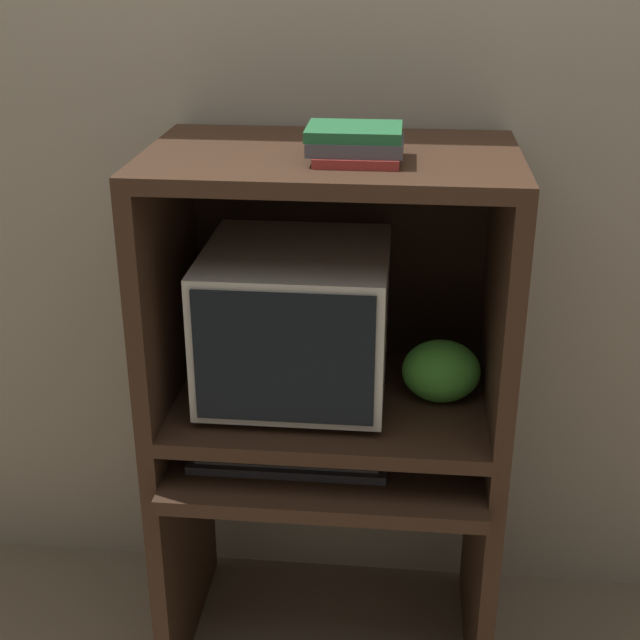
{
  "coord_description": "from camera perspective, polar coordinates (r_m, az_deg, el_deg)",
  "views": [
    {
      "loc": [
        0.16,
        -1.65,
        1.8
      ],
      "look_at": [
        -0.03,
        0.27,
        0.96
      ],
      "focal_mm": 50.0,
      "sensor_mm": 36.0,
      "label": 1
    }
  ],
  "objects": [
    {
      "name": "hutch_upper",
      "position": [
        2.06,
        0.79,
        5.16
      ],
      "size": [
        0.82,
        0.54,
        0.6
      ],
      "color": "#382316",
      "rests_on": "desk_monitor_shelf"
    },
    {
      "name": "mouse",
      "position": [
        2.14,
        6.55,
        -8.96
      ],
      "size": [
        0.07,
        0.05,
        0.03
      ],
      "color": "#B7B7B7",
      "rests_on": "desk_base"
    },
    {
      "name": "snack_bag",
      "position": [
        2.15,
        7.76,
        -3.26
      ],
      "size": [
        0.19,
        0.14,
        0.15
      ],
      "color": "green",
      "rests_on": "desk_monitor_shelf"
    },
    {
      "name": "book_stack",
      "position": [
        1.88,
        2.29,
        11.22
      ],
      "size": [
        0.2,
        0.17,
        0.07
      ],
      "color": "maroon",
      "rests_on": "hutch_upper"
    },
    {
      "name": "desk_base",
      "position": [
        2.35,
        0.56,
        -12.91
      ],
      "size": [
        0.82,
        0.58,
        0.63
      ],
      "color": "#382316",
      "rests_on": "ground_plane"
    },
    {
      "name": "keyboard",
      "position": [
        2.15,
        -2.0,
        -8.74
      ],
      "size": [
        0.47,
        0.16,
        0.03
      ],
      "color": "#2D2D30",
      "rests_on": "desk_base"
    },
    {
      "name": "wall_back",
      "position": [
        2.3,
        1.46,
        11.15
      ],
      "size": [
        6.0,
        0.06,
        2.6
      ],
      "color": "gray",
      "rests_on": "ground_plane"
    },
    {
      "name": "desk_monitor_shelf",
      "position": [
        2.2,
        0.67,
        -5.51
      ],
      "size": [
        0.82,
        0.54,
        0.12
      ],
      "color": "#382316",
      "rests_on": "desk_base"
    },
    {
      "name": "crt_monitor",
      "position": [
        2.13,
        -1.55,
        0.0
      ],
      "size": [
        0.43,
        0.45,
        0.36
      ],
      "color": "beige",
      "rests_on": "desk_monitor_shelf"
    }
  ]
}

